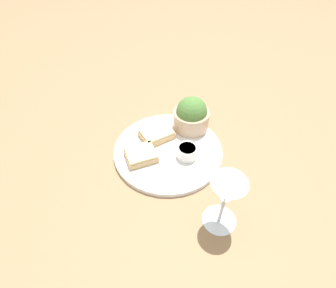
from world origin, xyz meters
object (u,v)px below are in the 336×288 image
object	(u,v)px
sauce_ramekin	(187,151)
wine_glass	(226,196)
salad_bowl	(191,115)
cheese_toast_near	(157,134)
cheese_toast_far	(142,156)

from	to	relation	value
sauce_ramekin	wine_glass	distance (m)	0.21
salad_bowl	cheese_toast_near	bearing A→B (deg)	-0.82
salad_bowl	sauce_ramekin	distance (m)	0.13
sauce_ramekin	wine_glass	world-z (taller)	wine_glass
cheese_toast_near	cheese_toast_far	world-z (taller)	same
salad_bowl	sauce_ramekin	world-z (taller)	salad_bowl
salad_bowl	wine_glass	world-z (taller)	wine_glass
cheese_toast_near	salad_bowl	bearing A→B (deg)	179.18
salad_bowl	sauce_ramekin	size ratio (longest dim) A/B	1.92
cheese_toast_near	cheese_toast_far	xyz separation A→B (m)	(0.07, 0.06, 0.00)
salad_bowl	wine_glass	xyz separation A→B (m)	(0.09, 0.30, 0.04)
sauce_ramekin	cheese_toast_far	bearing A→B (deg)	-19.83
wine_glass	cheese_toast_near	bearing A→B (deg)	-85.27
salad_bowl	cheese_toast_near	distance (m)	0.12
salad_bowl	cheese_toast_far	world-z (taller)	salad_bowl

